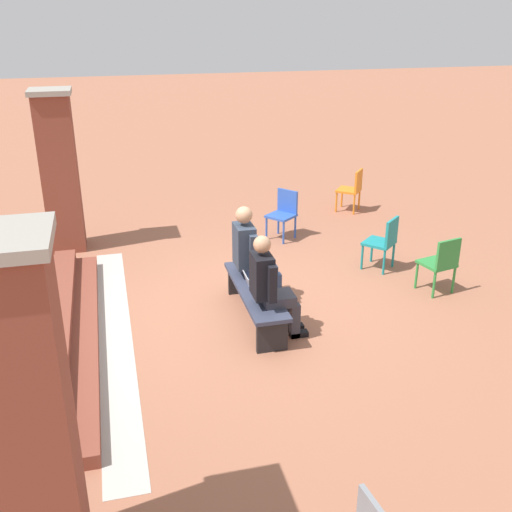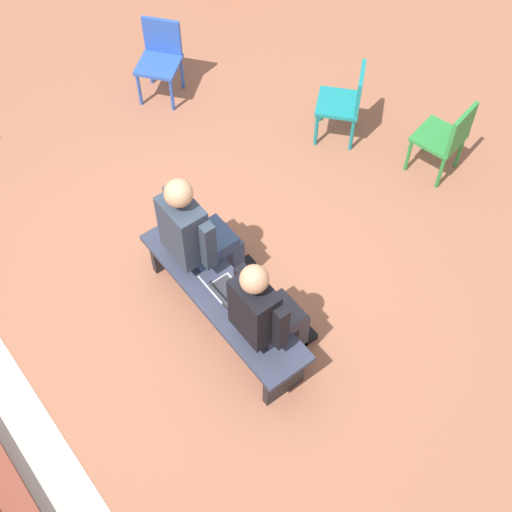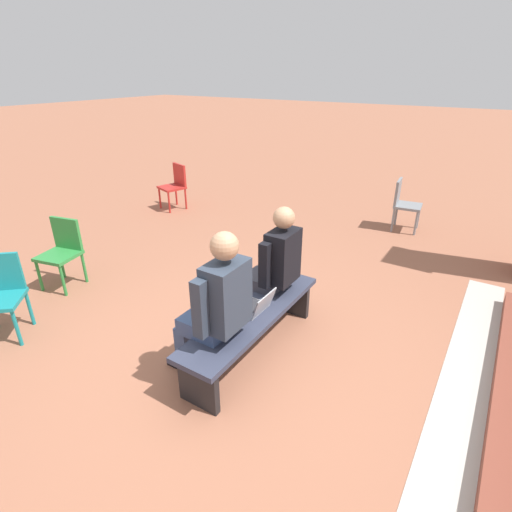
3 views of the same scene
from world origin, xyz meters
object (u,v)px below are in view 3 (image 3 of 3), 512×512
bench (253,321)px  plastic_chair_by_pillar (62,249)px  plastic_chair_mid_courtyard (175,184)px  person_adult (216,305)px  laptop (256,306)px  plastic_chair_far_right (403,202)px  plastic_chair_near_bench_right (0,291)px  person_student (273,265)px

bench → plastic_chair_by_pillar: 2.71m
bench → plastic_chair_by_pillar: plastic_chair_by_pillar is taller
plastic_chair_mid_courtyard → person_adult: bearing=47.0°
laptop → plastic_chair_by_pillar: plastic_chair_by_pillar is taller
bench → plastic_chair_far_right: 4.08m
bench → person_adult: bearing=-9.1°
plastic_chair_near_bench_right → plastic_chair_far_right: bearing=152.9°
person_student → laptop: person_student is taller
laptop → plastic_chair_by_pillar: 2.72m
person_student → person_adult: person_adult is taller
person_adult → laptop: person_adult is taller
plastic_chair_far_right → bench: bearing=-4.8°
person_adult → plastic_chair_near_bench_right: bearing=-74.2°
plastic_chair_by_pillar → plastic_chair_mid_courtyard: bearing=-162.7°
laptop → plastic_chair_mid_courtyard: size_ratio=0.38×
laptop → plastic_chair_mid_courtyard: (-2.85, -3.65, -0.02)m
plastic_chair_near_bench_right → bench: bearing=115.1°
person_student → laptop: (0.44, 0.08, -0.21)m
plastic_chair_mid_courtyard → plastic_chair_near_bench_right: (3.95, 1.35, 0.00)m
person_student → plastic_chair_far_right: bearing=173.6°
person_student → plastic_chair_by_pillar: 2.71m
bench → laptop: bearing=158.9°
bench → plastic_chair_mid_courtyard: (-2.88, -3.64, 0.13)m
bench → laptop: laptop is taller
person_student → person_adult: bearing=-0.2°
person_student → plastic_chair_mid_courtyard: person_student is taller
person_adult → person_student: bearing=179.8°
person_adult → plastic_chair_by_pillar: (-0.33, -2.63, -0.26)m
laptop → plastic_chair_far_right: 4.04m
bench → person_adult: size_ratio=1.29×
person_adult → plastic_chair_far_right: (-4.51, 0.41, -0.26)m
person_student → plastic_chair_far_right: 3.62m
plastic_chair_far_right → person_adult: bearing=-5.2°
bench → plastic_chair_far_right: bearing=175.2°
person_adult → laptop: size_ratio=4.37×
bench → plastic_chair_far_right: size_ratio=2.14×
person_adult → plastic_chair_by_pillar: person_adult is taller
bench → person_student: person_student is taller
bench → plastic_chair_mid_courtyard: 4.64m
person_adult → plastic_chair_mid_courtyard: person_adult is taller
bench → person_adult: (0.44, -0.07, 0.39)m
bench → plastic_chair_mid_courtyard: size_ratio=2.14×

